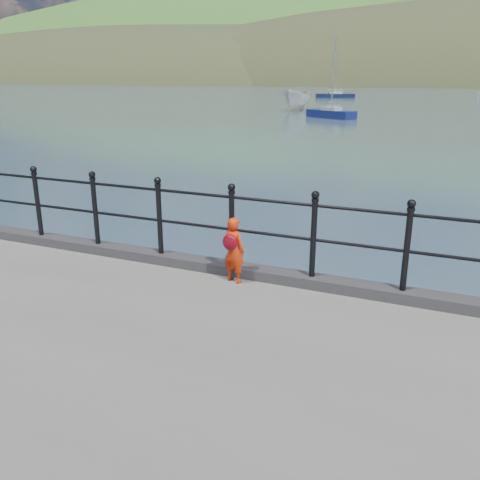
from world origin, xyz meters
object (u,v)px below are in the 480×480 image
at_px(sailboat_left, 335,96).
at_px(railing, 194,215).
at_px(child, 234,249).
at_px(launch_white, 297,100).
at_px(sailboat_port, 331,114).

bearing_deg(sailboat_left, railing, -101.93).
distance_m(child, sailboat_left, 82.70).
xyz_separation_m(railing, child, (0.75, -0.27, -0.34)).
xyz_separation_m(child, launch_white, (-13.93, 48.44, -0.34)).
bearing_deg(railing, child, -19.97).
distance_m(launch_white, sailboat_left, 32.62).
bearing_deg(sailboat_port, child, -49.41).
height_order(launch_white, sailboat_port, sailboat_port).
xyz_separation_m(sailboat_port, sailboat_left, (-8.98, 40.50, -0.00)).
height_order(child, launch_white, launch_white).
height_order(railing, sailboat_left, sailboat_left).
bearing_deg(child, railing, -4.78).
bearing_deg(railing, sailboat_port, 100.58).
xyz_separation_m(child, sailboat_left, (-17.22, 80.88, -1.14)).
relative_size(sailboat_port, sailboat_left, 0.81).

